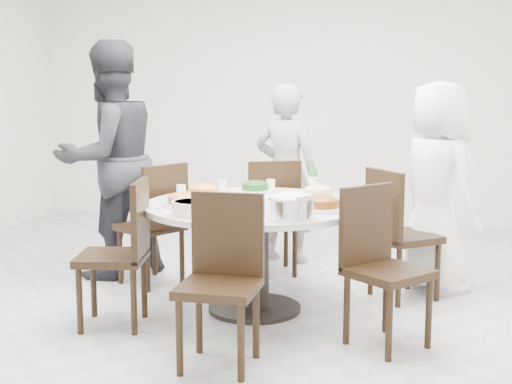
% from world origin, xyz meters
% --- Properties ---
extents(floor, '(6.00, 6.00, 0.01)m').
position_xyz_m(floor, '(0.00, 0.00, 0.00)').
color(floor, silver).
rests_on(floor, ground).
extents(wall_back, '(6.00, 0.01, 2.80)m').
position_xyz_m(wall_back, '(0.00, 3.00, 1.40)').
color(wall_back, white).
rests_on(wall_back, ground).
extents(wall_front, '(6.00, 0.01, 2.80)m').
position_xyz_m(wall_front, '(0.00, -3.00, 1.40)').
color(wall_front, white).
rests_on(wall_front, ground).
extents(dining_table, '(1.50, 1.50, 0.75)m').
position_xyz_m(dining_table, '(0.16, -0.27, 0.38)').
color(dining_table, white).
rests_on(dining_table, floor).
extents(chair_ne, '(0.59, 0.59, 0.95)m').
position_xyz_m(chair_ne, '(1.17, 0.22, 0.47)').
color(chair_ne, black).
rests_on(chair_ne, floor).
extents(chair_n, '(0.54, 0.54, 0.95)m').
position_xyz_m(chair_n, '(0.09, 0.71, 0.47)').
color(chair_n, black).
rests_on(chair_n, floor).
extents(chair_nw, '(0.58, 0.58, 0.95)m').
position_xyz_m(chair_nw, '(-0.76, 0.22, 0.47)').
color(chair_nw, black).
rests_on(chair_nw, floor).
extents(chair_sw, '(0.48, 0.48, 0.95)m').
position_xyz_m(chair_sw, '(-0.67, -0.76, 0.47)').
color(chair_sw, black).
rests_on(chair_sw, floor).
extents(chair_s, '(0.44, 0.44, 0.95)m').
position_xyz_m(chair_s, '(0.16, -1.28, 0.47)').
color(chair_s, black).
rests_on(chair_s, floor).
extents(chair_se, '(0.59, 0.59, 0.95)m').
position_xyz_m(chair_se, '(1.07, -0.78, 0.47)').
color(chair_se, black).
rests_on(chair_se, floor).
extents(diner_right, '(0.85, 0.92, 1.57)m').
position_xyz_m(diner_right, '(1.40, 0.50, 0.79)').
color(diner_right, white).
rests_on(diner_right, floor).
extents(diner_middle, '(0.64, 0.49, 1.55)m').
position_xyz_m(diner_middle, '(0.16, 1.13, 0.78)').
color(diner_middle, black).
rests_on(diner_middle, floor).
extents(diner_left, '(1.12, 1.16, 1.89)m').
position_xyz_m(diner_left, '(-1.17, 0.41, 0.95)').
color(diner_left, '#222227').
rests_on(diner_left, floor).
extents(dish_greens, '(0.25, 0.25, 0.07)m').
position_xyz_m(dish_greens, '(0.08, 0.17, 0.78)').
color(dish_greens, white).
rests_on(dish_greens, dining_table).
extents(dish_pale, '(0.26, 0.26, 0.07)m').
position_xyz_m(dish_pale, '(0.56, 0.02, 0.79)').
color(dish_pale, white).
rests_on(dish_pale, dining_table).
extents(dish_orange, '(0.27, 0.27, 0.07)m').
position_xyz_m(dish_orange, '(-0.25, -0.07, 0.79)').
color(dish_orange, white).
rests_on(dish_orange, dining_table).
extents(dish_redbrown, '(0.29, 0.29, 0.07)m').
position_xyz_m(dish_redbrown, '(0.64, -0.47, 0.79)').
color(dish_redbrown, white).
rests_on(dish_redbrown, dining_table).
extents(dish_tofu, '(0.28, 0.28, 0.07)m').
position_xyz_m(dish_tofu, '(-0.27, -0.50, 0.79)').
color(dish_tofu, white).
rests_on(dish_tofu, dining_table).
extents(rice_bowl, '(0.28, 0.28, 0.12)m').
position_xyz_m(rice_bowl, '(0.48, -0.76, 0.81)').
color(rice_bowl, silver).
rests_on(rice_bowl, dining_table).
extents(soup_bowl, '(0.28, 0.28, 0.08)m').
position_xyz_m(soup_bowl, '(-0.12, -0.75, 0.79)').
color(soup_bowl, white).
rests_on(soup_bowl, dining_table).
extents(beverage_bottle, '(0.06, 0.06, 0.22)m').
position_xyz_m(beverage_bottle, '(0.49, 0.27, 0.86)').
color(beverage_bottle, '#2F742E').
rests_on(beverage_bottle, dining_table).
extents(tea_cups, '(0.07, 0.07, 0.08)m').
position_xyz_m(tea_cups, '(0.20, 0.37, 0.79)').
color(tea_cups, white).
rests_on(tea_cups, dining_table).
extents(chopsticks, '(0.24, 0.04, 0.01)m').
position_xyz_m(chopsticks, '(0.18, 0.37, 0.76)').
color(chopsticks, tan).
rests_on(chopsticks, dining_table).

